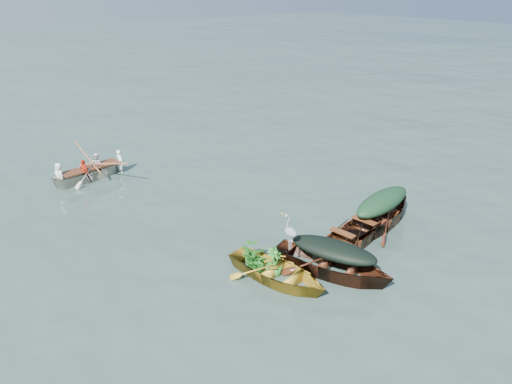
# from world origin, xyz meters

# --- Properties ---
(ground) EXTENTS (140.00, 140.00, 0.00)m
(ground) POSITION_xyz_m (0.00, 0.00, 0.00)
(ground) COLOR #374D47
(ground) RESTS_ON ground
(yellow_dinghy) EXTENTS (2.06, 3.56, 0.91)m
(yellow_dinghy) POSITION_xyz_m (-3.19, 0.35, 0.00)
(yellow_dinghy) COLOR gold
(yellow_dinghy) RESTS_ON ground
(dark_covered_boat) EXTENTS (2.70, 4.25, 1.01)m
(dark_covered_boat) POSITION_xyz_m (-1.96, -0.27, 0.00)
(dark_covered_boat) COLOR #41210F
(dark_covered_boat) RESTS_ON ground
(green_tarp_boat) EXTENTS (4.78, 2.19, 1.09)m
(green_tarp_boat) POSITION_xyz_m (1.00, 0.62, 0.00)
(green_tarp_boat) COLOR #502812
(green_tarp_boat) RESTS_ON ground
(open_wooden_boat) EXTENTS (4.30, 1.77, 0.96)m
(open_wooden_boat) POSITION_xyz_m (-0.49, 0.36, 0.00)
(open_wooden_boat) COLOR #502214
(open_wooden_boat) RESTS_ON ground
(rowed_boat) EXTENTS (3.99, 1.69, 0.90)m
(rowed_boat) POSITION_xyz_m (-4.11, 9.45, 0.00)
(rowed_boat) COLOR beige
(rowed_boat) RESTS_ON ground
(dark_tarp_cover) EXTENTS (1.49, 2.34, 0.40)m
(dark_tarp_cover) POSITION_xyz_m (-1.96, -0.27, 0.71)
(dark_tarp_cover) COLOR black
(dark_tarp_cover) RESTS_ON dark_covered_boat
(green_tarp_cover) EXTENTS (2.63, 1.20, 0.52)m
(green_tarp_cover) POSITION_xyz_m (1.00, 0.62, 0.80)
(green_tarp_cover) COLOR #143320
(green_tarp_cover) RESTS_ON green_tarp_boat
(thwart_benches) EXTENTS (2.17, 1.01, 0.04)m
(thwart_benches) POSITION_xyz_m (-0.49, 0.36, 0.50)
(thwart_benches) COLOR #552B13
(thwart_benches) RESTS_ON open_wooden_boat
(heron) EXTENTS (0.35, 0.45, 0.92)m
(heron) POSITION_xyz_m (-2.66, 0.50, 0.92)
(heron) COLOR gray
(heron) RESTS_ON yellow_dinghy
(dinghy_weeds) EXTENTS (0.86, 1.02, 0.60)m
(dinghy_weeds) POSITION_xyz_m (-3.27, 0.89, 0.76)
(dinghy_weeds) COLOR #1D6A1B
(dinghy_weeds) RESTS_ON yellow_dinghy
(rowers) EXTENTS (2.83, 1.41, 0.76)m
(rowers) POSITION_xyz_m (-4.11, 9.45, 0.83)
(rowers) COLOR white
(rowers) RESTS_ON rowed_boat
(oars) EXTENTS (0.96, 2.66, 0.06)m
(oars) POSITION_xyz_m (-4.11, 9.45, 0.48)
(oars) COLOR #915637
(oars) RESTS_ON rowed_boat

